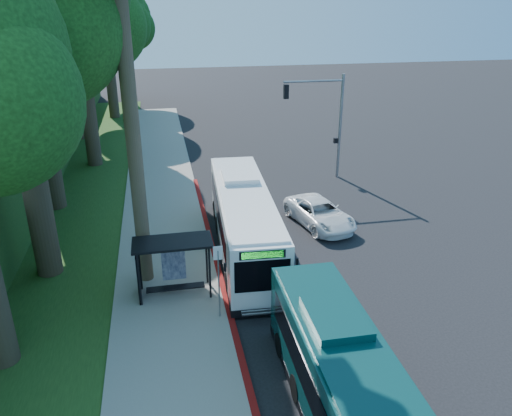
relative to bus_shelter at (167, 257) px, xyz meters
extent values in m
plane|color=black|center=(7.26, 2.86, -1.81)|extent=(140.00, 140.00, 0.00)
cube|color=gray|center=(-0.04, 2.86, -1.75)|extent=(4.50, 70.00, 0.12)
cube|color=maroon|center=(2.26, -1.14, -1.74)|extent=(0.25, 30.00, 0.13)
cube|color=#234719|center=(-5.74, 7.86, -1.78)|extent=(8.00, 70.00, 0.06)
cube|color=black|center=(0.26, -0.14, 0.69)|extent=(3.20, 1.50, 0.10)
cube|color=black|center=(-1.19, -0.14, -0.61)|extent=(0.06, 1.30, 2.20)
cube|color=navy|center=(0.26, 0.56, -0.56)|extent=(1.00, 0.12, 1.70)
cube|color=black|center=(0.26, -0.24, -1.36)|extent=(2.40, 0.40, 0.06)
cube|color=black|center=(-1.14, 0.46, -0.61)|extent=(0.08, 0.08, 2.40)
cube|color=black|center=(1.66, 0.46, -0.61)|extent=(0.08, 0.08, 2.40)
cube|color=black|center=(-1.14, -0.74, -0.61)|extent=(0.08, 0.08, 2.40)
cube|color=black|center=(1.66, -0.74, -0.61)|extent=(0.08, 0.08, 2.40)
cylinder|color=gray|center=(1.86, -2.14, -0.31)|extent=(0.06, 0.06, 3.00)
cube|color=white|center=(1.86, -2.14, 1.09)|extent=(0.35, 0.04, 0.55)
cylinder|color=gray|center=(12.06, 12.86, 1.69)|extent=(0.20, 0.20, 7.00)
cylinder|color=gray|center=(10.06, 12.86, 4.79)|extent=(4.00, 0.14, 0.14)
cube|color=black|center=(8.26, 12.86, 4.19)|extent=(0.30, 0.30, 0.90)
cube|color=black|center=(11.81, 12.86, 0.79)|extent=(0.25, 0.25, 0.35)
cylinder|color=#4C3F2D|center=(-0.94, 1.36, 4.69)|extent=(0.60, 0.60, 13.00)
cylinder|color=#382B1E|center=(-5.24, 2.86, 3.44)|extent=(1.10, 1.10, 10.50)
sphere|color=#15340E|center=(-3.64, 1.66, 8.69)|extent=(5.60, 5.60, 5.60)
cylinder|color=#382B1E|center=(-6.24, 10.86, 4.14)|extent=(1.18, 1.18, 11.90)
cylinder|color=#382B1E|center=(-4.74, 18.86, 3.09)|extent=(1.06, 1.06, 9.80)
sphere|color=#15340E|center=(-4.74, 18.86, 9.11)|extent=(8.40, 8.40, 8.40)
sphere|color=#15340E|center=(-3.06, 17.60, 7.99)|extent=(5.88, 5.88, 5.88)
sphere|color=#15340E|center=(-6.21, 20.33, 8.27)|extent=(5.46, 5.46, 5.46)
cylinder|color=#382B1E|center=(-6.74, 26.86, 3.79)|extent=(1.14, 1.14, 11.20)
sphere|color=#15340E|center=(-4.82, 25.42, 9.39)|extent=(6.72, 6.72, 6.72)
cylinder|color=#382B1E|center=(-4.24, 34.86, 2.74)|extent=(1.02, 1.02, 9.10)
sphere|color=#15340E|center=(-4.24, 34.86, 8.33)|extent=(8.00, 8.00, 8.00)
sphere|color=#15340E|center=(-2.64, 33.66, 7.29)|extent=(5.60, 5.60, 5.60)
sphere|color=#15340E|center=(-5.64, 36.26, 7.55)|extent=(5.20, 5.20, 5.20)
cylinder|color=#382B1E|center=(-3.24, 42.86, 2.39)|extent=(0.98, 0.98, 8.40)
sphere|color=#15340E|center=(-3.24, 42.86, 7.55)|extent=(7.00, 7.00, 7.00)
sphere|color=#15340E|center=(-1.84, 41.81, 6.59)|extent=(4.90, 4.90, 4.90)
sphere|color=#15340E|center=(-4.47, 44.08, 6.83)|extent=(4.55, 4.55, 4.55)
cube|color=white|center=(3.79, 3.27, -0.12)|extent=(3.04, 11.53, 2.71)
cube|color=black|center=(3.79, 3.27, -1.52)|extent=(3.07, 11.58, 0.33)
cube|color=black|center=(3.81, 3.74, 0.14)|extent=(2.96, 9.02, 1.05)
cube|color=black|center=(3.48, -2.38, 0.10)|extent=(2.14, 0.23, 1.33)
cube|color=black|center=(4.10, 8.92, 0.19)|extent=(1.94, 0.22, 0.95)
cube|color=#19E533|center=(3.48, -2.39, 1.00)|extent=(1.58, 0.18, 0.27)
cube|color=white|center=(3.79, 3.27, 1.28)|extent=(2.82, 10.95, 0.11)
cube|color=white|center=(3.89, 5.17, 1.45)|extent=(1.82, 2.47, 0.33)
cylinder|color=black|center=(2.49, -0.32, -1.33)|extent=(0.34, 0.96, 0.95)
cylinder|color=black|center=(4.69, -0.44, -1.33)|extent=(0.34, 0.96, 0.95)
cylinder|color=black|center=(2.93, 7.66, -1.33)|extent=(0.34, 0.96, 0.95)
cylinder|color=black|center=(5.12, 7.54, -1.33)|extent=(0.34, 0.96, 0.95)
cube|color=#093635|center=(4.66, -8.73, -0.24)|extent=(2.35, 10.59, 2.51)
cube|color=black|center=(4.66, -8.29, 0.00)|extent=(2.38, 8.26, 0.97)
cube|color=black|center=(4.71, -3.50, 0.04)|extent=(1.80, 0.12, 0.88)
cube|color=#093635|center=(4.66, -8.73, 1.05)|extent=(2.16, 10.06, 0.11)
cube|color=#093635|center=(4.67, -6.97, 1.20)|extent=(1.59, 2.22, 0.31)
cylinder|color=black|center=(3.68, -4.71, -1.37)|extent=(0.27, 0.88, 0.88)
cylinder|color=black|center=(5.71, -4.73, -1.37)|extent=(0.27, 0.88, 0.88)
imported|color=white|center=(8.36, 5.44, -1.12)|extent=(3.30, 5.32, 1.37)
camera|label=1|loc=(0.05, -18.33, 9.80)|focal=35.00mm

